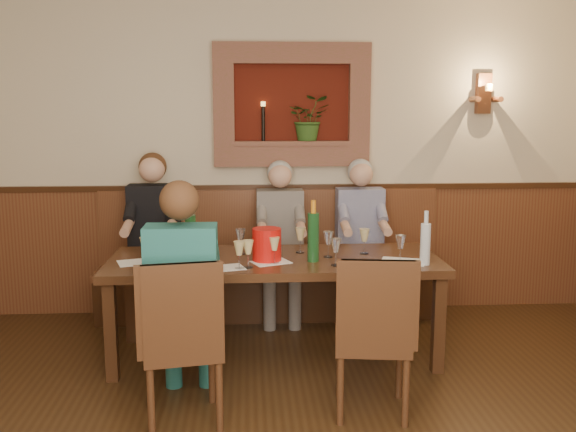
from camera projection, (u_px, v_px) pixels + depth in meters
name	position (u px, v px, depth m)	size (l,w,h in m)	color
room_shell	(293.00, 95.00, 2.66)	(6.04, 6.04, 2.82)	beige
wainscoting	(293.00, 389.00, 2.88)	(6.02, 6.02, 1.15)	#5E2E1B
wall_niche	(297.00, 110.00, 5.58)	(1.36, 0.30, 1.06)	#4E140B
wall_sconce	(484.00, 94.00, 5.65)	(0.25, 0.20, 0.35)	#5E2E1B
dining_table	(275.00, 268.00, 4.68)	(2.40, 0.90, 0.75)	#3A1F11
bench	(270.00, 279.00, 5.67)	(3.00, 0.45, 1.11)	#381E0F
chair_near_left	(183.00, 375.00, 3.75)	(0.51, 0.51, 1.01)	#3A1F11
chair_near_right	(371.00, 367.00, 3.86)	(0.49, 0.49, 0.99)	#3A1F11
person_bench_left	(154.00, 253.00, 5.46)	(0.43, 0.53, 1.45)	black
person_bench_mid	(281.00, 255.00, 5.53)	(0.40, 0.49, 1.38)	#544F4D
person_bench_right	(361.00, 254.00, 5.57)	(0.41, 0.50, 1.39)	navy
person_chair_front	(184.00, 315.00, 3.90)	(0.42, 0.51, 1.42)	navy
spittoon_bucket	(267.00, 245.00, 4.57)	(0.21, 0.21, 0.23)	red
wine_bottle_green_a	(313.00, 236.00, 4.54)	(0.10, 0.10, 0.44)	#19471E
wine_bottle_green_b	(191.00, 235.00, 4.62)	(0.10, 0.10, 0.41)	#19471E
water_bottle	(425.00, 243.00, 4.45)	(0.09, 0.09, 0.38)	silver
tasting_sheet_a	(139.00, 262.00, 4.54)	(0.29, 0.21, 0.00)	white
tasting_sheet_b	(271.00, 262.00, 4.54)	(0.26, 0.18, 0.00)	white
tasting_sheet_c	(403.00, 261.00, 4.56)	(0.31, 0.22, 0.00)	white
tasting_sheet_d	(224.00, 268.00, 4.37)	(0.26, 0.19, 0.00)	white
wine_glass_0	(145.00, 251.00, 4.47)	(0.08, 0.08, 0.19)	#D4C07F
wine_glass_1	(170.00, 244.00, 4.69)	(0.08, 0.08, 0.19)	white
wine_glass_2	(198.00, 254.00, 4.38)	(0.08, 0.08, 0.19)	#D4C07F
wine_glass_3	(241.00, 241.00, 4.78)	(0.08, 0.08, 0.19)	white
wine_glass_4	(274.00, 250.00, 4.48)	(0.08, 0.08, 0.19)	#D4C07F
wine_glass_5	(300.00, 240.00, 4.82)	(0.08, 0.08, 0.19)	#D4C07F
wine_glass_6	(336.00, 252.00, 4.43)	(0.08, 0.08, 0.19)	white
wine_glass_7	(364.00, 241.00, 4.78)	(0.08, 0.08, 0.19)	#D4C07F
wine_glass_8	(400.00, 248.00, 4.54)	(0.08, 0.08, 0.19)	white
wine_glass_9	(248.00, 254.00, 4.37)	(0.08, 0.08, 0.19)	#D4C07F
wine_glass_10	(328.00, 244.00, 4.68)	(0.08, 0.08, 0.19)	white
wine_glass_11	(239.00, 255.00, 4.34)	(0.08, 0.08, 0.19)	#D4C07F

